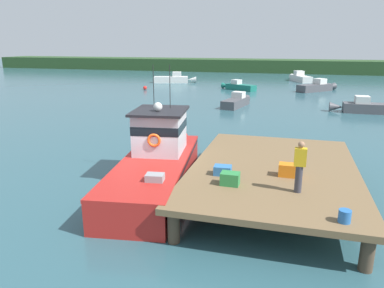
% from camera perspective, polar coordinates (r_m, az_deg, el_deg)
% --- Properties ---
extents(ground_plane, '(200.00, 200.00, 0.00)m').
position_cam_1_polar(ground_plane, '(15.24, -5.95, -6.28)').
color(ground_plane, '#2D5660').
extents(dock, '(6.00, 9.00, 1.20)m').
position_cam_1_polar(dock, '(13.93, 12.71, -4.03)').
color(dock, '#4C3D2D').
rests_on(dock, ground).
extents(main_fishing_boat, '(3.61, 9.96, 4.80)m').
position_cam_1_polar(main_fishing_boat, '(14.96, -5.45, -2.59)').
color(main_fishing_boat, red).
rests_on(main_fishing_boat, ground).
extents(crate_single_far, '(0.61, 0.45, 0.42)m').
position_cam_1_polar(crate_single_far, '(11.90, 6.00, -5.45)').
color(crate_single_far, '#2D8442').
rests_on(crate_single_far, dock).
extents(crate_single_by_cleat, '(0.62, 0.47, 0.33)m').
position_cam_1_polar(crate_single_by_cleat, '(12.77, 4.84, -4.13)').
color(crate_single_by_cleat, '#3370B2').
rests_on(crate_single_by_cleat, dock).
extents(crate_stack_near_edge, '(0.61, 0.45, 0.44)m').
position_cam_1_polar(crate_stack_near_edge, '(13.01, 14.80, -3.97)').
color(crate_stack_near_edge, orange).
rests_on(crate_stack_near_edge, dock).
extents(bait_bucket, '(0.32, 0.32, 0.34)m').
position_cam_1_polar(bait_bucket, '(10.29, 22.89, -10.41)').
color(bait_bucket, '#2866B2').
rests_on(bait_bucket, dock).
extents(deckhand_by_the_boat, '(0.36, 0.22, 1.63)m').
position_cam_1_polar(deckhand_by_the_boat, '(11.53, 16.57, -3.30)').
color(deckhand_by_the_boat, '#383842').
rests_on(deckhand_by_the_boat, dock).
extents(moored_boat_far_right, '(5.47, 1.40, 1.39)m').
position_cam_1_polar(moored_boat_far_right, '(33.63, 25.71, 5.24)').
color(moored_boat_far_right, '#4C4C51').
rests_on(moored_boat_far_right, ground).
extents(moored_boat_outer_mooring, '(6.22, 2.84, 1.56)m').
position_cam_1_polar(moored_boat_outer_mooring, '(53.73, -2.84, 10.18)').
color(moored_boat_outer_mooring, silver).
rests_on(moored_boat_outer_mooring, ground).
extents(moored_boat_near_channel, '(4.90, 4.98, 1.48)m').
position_cam_1_polar(moored_boat_near_channel, '(46.74, 19.07, 8.49)').
color(moored_boat_near_channel, '#4C4C51').
rests_on(moored_boat_near_channel, ground).
extents(moored_boat_mid_harbor, '(2.13, 5.17, 1.29)m').
position_cam_1_polar(moored_boat_mid_harbor, '(33.83, 7.08, 6.67)').
color(moored_boat_mid_harbor, '#4C4C51').
rests_on(moored_boat_mid_harbor, ground).
extents(moored_boat_far_left, '(4.70, 3.28, 1.24)m').
position_cam_1_polar(moored_boat_far_left, '(45.73, 7.33, 8.97)').
color(moored_boat_far_left, '#196B5B').
rests_on(moored_boat_far_left, ground).
extents(moored_boat_off_the_point, '(3.43, 6.06, 1.54)m').
position_cam_1_polar(moored_boat_off_the_point, '(57.96, 16.59, 9.96)').
color(moored_boat_off_the_point, silver).
rests_on(moored_boat_off_the_point, ground).
extents(mooring_buoy_inshore, '(0.48, 0.48, 0.48)m').
position_cam_1_polar(mooring_buoy_inshore, '(45.91, -7.41, 8.76)').
color(mooring_buoy_inshore, red).
rests_on(mooring_buoy_inshore, ground).
extents(far_shoreline, '(120.00, 8.00, 2.40)m').
position_cam_1_polar(far_shoreline, '(75.45, 11.63, 11.98)').
color(far_shoreline, '#284723').
rests_on(far_shoreline, ground).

